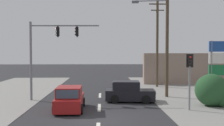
% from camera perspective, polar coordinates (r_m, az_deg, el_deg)
% --- Properties ---
extents(ground_plane, '(140.00, 140.00, 0.00)m').
position_cam_1_polar(ground_plane, '(14.74, -2.92, -12.04)').
color(ground_plane, '#28282B').
extents(lane_dash_mid, '(0.20, 2.40, 0.01)m').
position_cam_1_polar(lane_dash_mid, '(17.67, -2.78, -9.64)').
color(lane_dash_mid, silver).
rests_on(lane_dash_mid, ground).
extents(lane_dash_far, '(0.20, 2.40, 0.01)m').
position_cam_1_polar(lane_dash_far, '(22.58, -2.64, -7.03)').
color(lane_dash_far, silver).
rests_on(lane_dash_far, ground).
extents(utility_pole_midground_right, '(3.77, 0.67, 10.96)m').
position_cam_1_polar(utility_pole_midground_right, '(21.99, 11.61, 7.97)').
color(utility_pole_midground_right, '#4C3D2B').
rests_on(utility_pole_midground_right, ground).
extents(utility_pole_background_right, '(1.80, 0.26, 9.24)m').
position_cam_1_polar(utility_pole_background_right, '(28.29, 9.83, 4.67)').
color(utility_pole_background_right, '#4C3D2B').
rests_on(utility_pole_background_right, ground).
extents(traffic_signal_mast, '(5.29, 0.49, 6.00)m').
position_cam_1_polar(traffic_signal_mast, '(20.53, -13.81, 3.59)').
color(traffic_signal_mast, slate).
rests_on(traffic_signal_mast, ground).
extents(pedestal_signal_right_kerb, '(0.44, 0.29, 3.56)m').
position_cam_1_polar(pedestal_signal_right_kerb, '(17.13, 16.56, -1.94)').
color(pedestal_signal_right_kerb, slate).
rests_on(pedestal_signal_right_kerb, ground).
extents(shopping_plaza_sign, '(2.10, 0.16, 4.60)m').
position_cam_1_polar(shopping_plaza_sign, '(22.79, 22.78, 0.41)').
color(shopping_plaza_sign, slate).
rests_on(shopping_plaza_sign, ground).
extents(roadside_bush, '(2.34, 2.00, 2.21)m').
position_cam_1_polar(roadside_bush, '(19.15, 21.18, -5.71)').
color(roadside_bush, '#234C28').
rests_on(roadside_bush, ground).
extents(shopfront_wall_far, '(12.00, 1.00, 3.60)m').
position_cam_1_polar(shopfront_wall_far, '(32.21, 17.47, -1.15)').
color(shopfront_wall_far, gray).
rests_on(shopfront_wall_far, ground).
extents(hatchback_crossing_left, '(3.75, 2.00, 1.53)m').
position_cam_1_polar(hatchback_crossing_left, '(19.67, 3.72, -6.35)').
color(hatchback_crossing_left, black).
rests_on(hatchback_crossing_left, ground).
extents(hatchback_receding_far, '(1.83, 3.67, 1.53)m').
position_cam_1_polar(hatchback_receding_far, '(16.88, -9.21, -7.80)').
color(hatchback_receding_far, maroon).
rests_on(hatchback_receding_far, ground).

